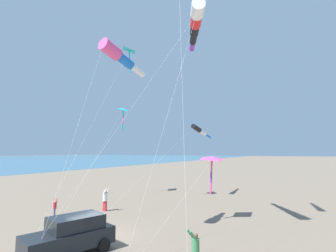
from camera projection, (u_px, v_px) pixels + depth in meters
name	position (u px, v px, depth m)	size (l,w,h in m)	color
ground_plane	(95.00, 238.00, 15.11)	(600.00, 600.00, 0.00)	#756654
parked_car	(71.00, 235.00, 12.86)	(3.04, 4.65, 1.85)	black
person_adult_flyer	(105.00, 198.00, 22.14)	(0.59, 0.46, 1.98)	#B72833
person_child_green_jacket	(195.00, 249.00, 10.96)	(0.62, 0.63, 1.77)	#B72833
person_child_grey_jacket	(55.00, 207.00, 20.46)	(0.47, 0.46, 1.32)	#335199
kite_windsock_small_distant	(118.00, 56.00, 16.51)	(1.07, 7.62, 12.12)	#EF4C93
kite_delta_magenta_far_left	(212.00, 159.00, 19.56)	(1.93, 11.86, 4.89)	#EF4C93
kite_delta_black_fish_shape	(129.00, 50.00, 27.43)	(4.01, 13.60, 16.41)	#1EB7C6
kite_windsock_purple_drifting	(200.00, 131.00, 30.38)	(3.12, 17.59, 8.28)	black
kite_delta_white_trailing	(123.00, 110.00, 31.70)	(4.15, 12.46, 10.75)	#1EB7C6
kite_windsock_striped_overhead	(196.00, 23.00, 17.74)	(3.32, 10.94, 14.70)	white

